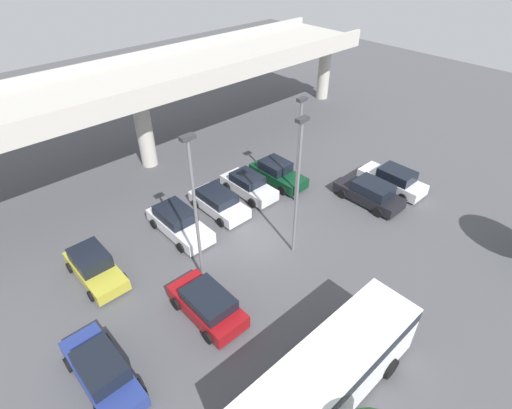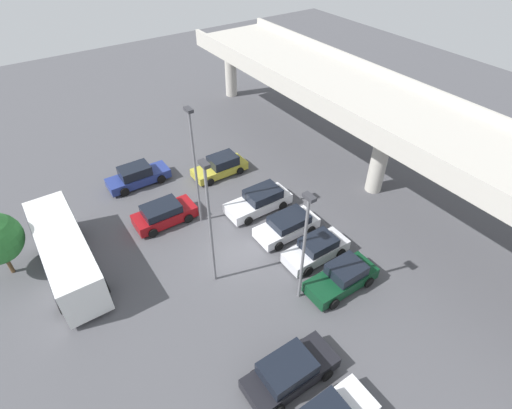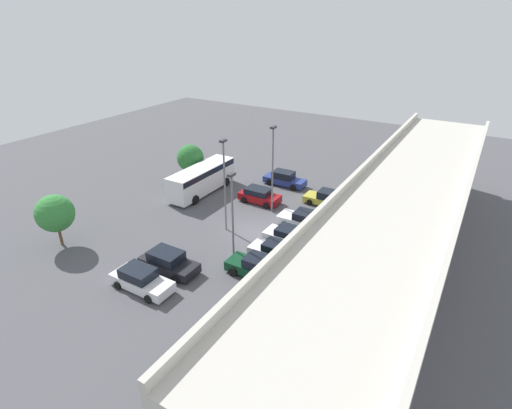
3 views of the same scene
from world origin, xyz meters
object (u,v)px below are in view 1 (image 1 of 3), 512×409
(parked_car_0, at_px, (102,371))
(parked_car_6, at_px, (277,173))
(parked_car_3, at_px, (179,222))
(lamp_post_mid_lot, at_px, (195,204))
(parked_car_1, at_px, (94,266))
(parked_car_7, at_px, (370,193))
(parked_car_2, at_px, (207,304))
(parked_car_4, at_px, (218,202))
(parked_car_8, at_px, (393,180))
(shuttle_bus, at_px, (329,373))
(lamp_post_by_overpass, at_px, (298,181))
(lamp_post_near_aisle, at_px, (299,144))
(parked_car_5, at_px, (248,185))

(parked_car_0, bearing_deg, parked_car_6, -69.54)
(parked_car_3, distance_m, parked_car_6, 8.69)
(lamp_post_mid_lot, bearing_deg, parked_car_3, 73.01)
(parked_car_1, bearing_deg, parked_car_7, 70.31)
(parked_car_2, distance_m, parked_car_4, 8.69)
(parked_car_2, relative_size, parked_car_3, 0.88)
(parked_car_2, relative_size, lamp_post_mid_lot, 0.50)
(parked_car_4, xyz_separation_m, parked_car_8, (11.03, -6.41, 0.04))
(shuttle_bus, bearing_deg, parked_car_3, -96.80)
(parked_car_2, height_order, parked_car_3, parked_car_3)
(parked_car_0, relative_size, lamp_post_by_overpass, 0.57)
(parked_car_6, distance_m, lamp_post_near_aisle, 4.57)
(lamp_post_mid_lot, bearing_deg, parked_car_1, 135.94)
(parked_car_1, xyz_separation_m, parked_car_3, (5.54, 0.07, 0.03))
(parked_car_0, height_order, lamp_post_near_aisle, lamp_post_near_aisle)
(parked_car_3, bearing_deg, parked_car_7, 61.83)
(lamp_post_by_overpass, bearing_deg, parked_car_2, -176.80)
(parked_car_0, height_order, shuttle_bus, shuttle_bus)
(parked_car_7, bearing_deg, parked_car_6, 24.92)
(parked_car_2, relative_size, parked_car_4, 0.97)
(parked_car_0, bearing_deg, lamp_post_near_aisle, -77.11)
(parked_car_4, relative_size, lamp_post_by_overpass, 0.52)
(parked_car_2, relative_size, lamp_post_by_overpass, 0.51)
(parked_car_0, xyz_separation_m, parked_car_7, (19.54, 0.06, -0.01))
(parked_car_1, height_order, lamp_post_near_aisle, lamp_post_near_aisle)
(parked_car_3, distance_m, parked_car_8, 15.60)
(parked_car_0, bearing_deg, shuttle_bus, -136.75)
(parked_car_6, height_order, parked_car_8, parked_car_6)
(lamp_post_near_aisle, bearing_deg, parked_car_6, 72.62)
(shuttle_bus, bearing_deg, parked_car_0, -46.75)
(lamp_post_near_aisle, bearing_deg, parked_car_7, -44.18)
(parked_car_2, height_order, parked_car_6, parked_car_6)
(parked_car_0, relative_size, parked_car_8, 1.01)
(parked_car_8, bearing_deg, parked_car_0, 89.80)
(parked_car_2, relative_size, parked_car_8, 0.90)
(parked_car_7, distance_m, parked_car_8, 2.70)
(parked_car_0, height_order, parked_car_2, parked_car_0)
(lamp_post_by_overpass, bearing_deg, parked_car_0, -178.96)
(parked_car_1, bearing_deg, parked_car_6, 90.16)
(parked_car_7, height_order, lamp_post_by_overpass, lamp_post_by_overpass)
(parked_car_5, distance_m, lamp_post_near_aisle, 5.02)
(parked_car_4, distance_m, lamp_post_by_overpass, 7.49)
(parked_car_2, xyz_separation_m, parked_car_6, (11.26, 6.37, 0.01))
(parked_car_0, bearing_deg, parked_car_3, -51.95)
(parked_car_6, relative_size, shuttle_bus, 0.50)
(parked_car_2, xyz_separation_m, shuttle_bus, (1.01, -6.68, 1.00))
(parked_car_3, relative_size, lamp_post_mid_lot, 0.56)
(parked_car_7, height_order, lamp_post_mid_lot, lamp_post_mid_lot)
(parked_car_3, distance_m, lamp_post_near_aisle, 9.08)
(parked_car_0, distance_m, lamp_post_by_overpass, 12.71)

